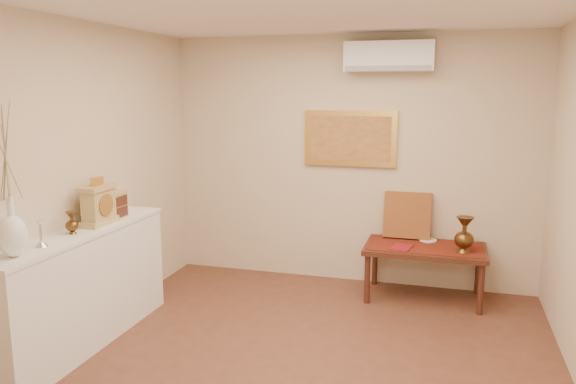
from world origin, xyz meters
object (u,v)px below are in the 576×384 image
(brass_urn_tall, at_px, (465,231))
(display_ledge, at_px, (84,289))
(white_vase, at_px, (8,181))
(mantel_clock, at_px, (99,205))
(low_table, at_px, (425,253))
(wooden_chest, at_px, (115,204))

(brass_urn_tall, distance_m, display_ledge, 3.53)
(white_vase, bearing_deg, display_ledge, 90.88)
(display_ledge, height_order, mantel_clock, mantel_clock)
(brass_urn_tall, xyz_separation_m, mantel_clock, (-3.03, -1.51, 0.38))
(white_vase, distance_m, low_table, 3.87)
(white_vase, xyz_separation_m, low_table, (2.66, 2.61, -1.03))
(display_ledge, distance_m, wooden_chest, 0.80)
(mantel_clock, distance_m, low_table, 3.19)
(brass_urn_tall, relative_size, wooden_chest, 1.75)
(brass_urn_tall, height_order, mantel_clock, mantel_clock)
(wooden_chest, bearing_deg, brass_urn_tall, 22.26)
(brass_urn_tall, relative_size, low_table, 0.36)
(display_ledge, bearing_deg, brass_urn_tall, 30.07)
(display_ledge, relative_size, wooden_chest, 8.28)
(mantel_clock, height_order, low_table, mantel_clock)
(white_vase, height_order, wooden_chest, white_vase)
(brass_urn_tall, relative_size, display_ledge, 0.21)
(mantel_clock, xyz_separation_m, low_table, (2.66, 1.63, -0.67))
(display_ledge, bearing_deg, mantel_clock, 86.63)
(white_vase, height_order, low_table, white_vase)
(mantel_clock, distance_m, wooden_chest, 0.27)
(white_vase, bearing_deg, wooden_chest, 90.64)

